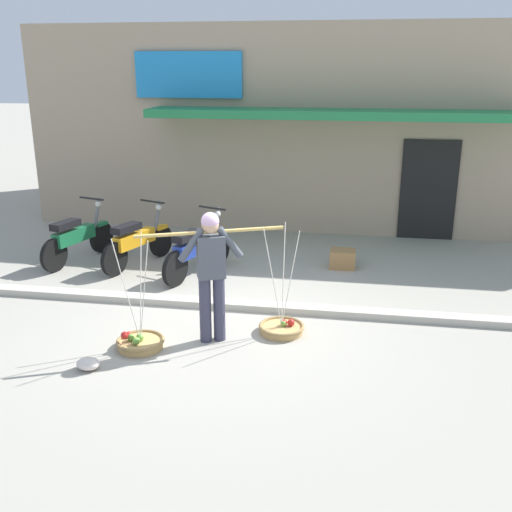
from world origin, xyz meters
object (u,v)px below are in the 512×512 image
(fruit_basket_right_side, at_px, (282,327))
(plastic_litter_bag, at_px, (88,364))
(fruit_vendor, at_px, (211,268))
(motorcycle_third_in_row, at_px, (197,250))
(motorcycle_nearest_shop, at_px, (77,238))
(fruit_basket_left_side, at_px, (140,342))
(motorcycle_second_in_row, at_px, (137,241))
(wooden_crate, at_px, (343,259))

(fruit_basket_right_side, distance_m, plastic_litter_bag, 2.50)
(fruit_vendor, relative_size, plastic_litter_bag, 6.11)
(fruit_vendor, distance_m, fruit_basket_right_side, 1.29)
(fruit_basket_right_side, relative_size, motorcycle_third_in_row, 0.84)
(fruit_basket_right_side, xyz_separation_m, motorcycle_nearest_shop, (-3.99, 2.34, 0.38))
(motorcycle_third_in_row, height_order, plastic_litter_bag, motorcycle_third_in_row)
(fruit_basket_left_side, distance_m, motorcycle_second_in_row, 3.25)
(fruit_vendor, relative_size, fruit_basket_left_side, 1.18)
(motorcycle_nearest_shop, bearing_deg, fruit_vendor, -40.73)
(fruit_basket_left_side, height_order, motorcycle_third_in_row, fruit_basket_left_side)
(fruit_vendor, relative_size, wooden_crate, 3.89)
(motorcycle_third_in_row, relative_size, wooden_crate, 3.92)
(fruit_basket_right_side, relative_size, motorcycle_second_in_row, 0.84)
(fruit_basket_left_side, xyz_separation_m, wooden_crate, (2.42, 3.53, 0.08))
(fruit_vendor, bearing_deg, motorcycle_third_in_row, 109.56)
(fruit_vendor, xyz_separation_m, motorcycle_second_in_row, (-1.99, 2.66, -0.53))
(fruit_basket_right_side, xyz_separation_m, plastic_litter_bag, (-2.10, -1.35, -0.01))
(fruit_basket_left_side, height_order, fruit_basket_right_side, same)
(fruit_vendor, xyz_separation_m, motorcycle_third_in_row, (-0.84, 2.35, -0.53))
(motorcycle_third_in_row, xyz_separation_m, plastic_litter_bag, (-0.42, -3.35, -0.38))
(fruit_basket_right_side, distance_m, motorcycle_second_in_row, 3.68)
(fruit_vendor, xyz_separation_m, motorcycle_nearest_shop, (-3.14, 2.70, -0.53))
(fruit_basket_right_side, distance_m, motorcycle_third_in_row, 2.64)
(fruit_basket_left_side, distance_m, fruit_basket_right_side, 1.85)
(motorcycle_second_in_row, xyz_separation_m, wooden_crate, (3.56, 0.51, -0.29))
(wooden_crate, bearing_deg, fruit_basket_right_side, -104.34)
(fruit_vendor, distance_m, wooden_crate, 3.63)
(fruit_basket_right_side, bearing_deg, motorcycle_second_in_row, 141.06)
(plastic_litter_bag, bearing_deg, fruit_basket_left_side, 57.42)
(fruit_basket_left_side, distance_m, motorcycle_nearest_shop, 3.84)
(motorcycle_nearest_shop, relative_size, wooden_crate, 4.03)
(motorcycle_nearest_shop, height_order, motorcycle_second_in_row, same)
(motorcycle_second_in_row, relative_size, motorcycle_third_in_row, 1.01)
(fruit_basket_right_side, relative_size, motorcycle_nearest_shop, 0.82)
(motorcycle_third_in_row, bearing_deg, wooden_crate, 18.77)
(motorcycle_second_in_row, height_order, wooden_crate, motorcycle_second_in_row)
(fruit_vendor, bearing_deg, plastic_litter_bag, -141.70)
(fruit_vendor, xyz_separation_m, fruit_basket_left_side, (-0.85, -0.36, -0.90))
(fruit_basket_left_side, bearing_deg, fruit_basket_right_side, 23.06)
(plastic_litter_bag, bearing_deg, motorcycle_second_in_row, 101.44)
(fruit_basket_right_side, bearing_deg, motorcycle_nearest_shop, 149.60)
(motorcycle_second_in_row, distance_m, plastic_litter_bag, 3.74)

